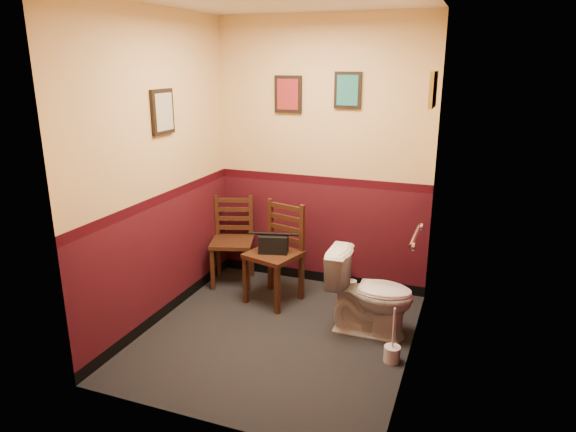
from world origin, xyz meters
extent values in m
cube|color=black|center=(0.00, 0.00, 0.00)|extent=(2.20, 2.40, 0.00)
cube|color=#400E17|center=(0.00, 1.20, 1.35)|extent=(2.20, 0.00, 2.70)
cube|color=#400E17|center=(0.00, -1.20, 1.35)|extent=(2.20, 0.00, 2.70)
cube|color=#400E17|center=(-1.10, 0.00, 1.35)|extent=(0.00, 2.40, 2.70)
cube|color=#400E17|center=(1.10, 0.00, 1.35)|extent=(0.00, 2.40, 2.70)
cylinder|color=silver|center=(1.07, 0.25, 0.95)|extent=(0.03, 0.50, 0.03)
cylinder|color=silver|center=(1.09, 0.00, 0.95)|extent=(0.02, 0.06, 0.06)
cylinder|color=silver|center=(1.09, 0.50, 0.95)|extent=(0.02, 0.06, 0.06)
cube|color=black|center=(-0.35, 1.18, 1.95)|extent=(0.28, 0.03, 0.36)
cube|color=maroon|center=(-0.35, 1.17, 1.95)|extent=(0.22, 0.01, 0.30)
cube|color=black|center=(0.25, 1.18, 2.00)|extent=(0.26, 0.03, 0.34)
cube|color=#226F6A|center=(0.25, 1.17, 2.00)|extent=(0.20, 0.01, 0.28)
cube|color=black|center=(-1.08, 0.10, 1.85)|extent=(0.03, 0.30, 0.38)
cube|color=#ABA686|center=(-1.07, 0.10, 1.85)|extent=(0.01, 0.24, 0.31)
cube|color=olive|center=(1.08, 0.60, 2.05)|extent=(0.03, 0.34, 0.28)
cube|color=#ABA686|center=(1.07, 0.60, 2.05)|extent=(0.01, 0.28, 0.22)
imported|color=white|center=(0.72, 0.33, 0.36)|extent=(0.74, 0.42, 0.73)
cylinder|color=silver|center=(0.99, -0.06, 0.06)|extent=(0.13, 0.13, 0.13)
cylinder|color=silver|center=(0.99, -0.06, 0.28)|extent=(0.02, 0.02, 0.36)
cube|color=#492616|center=(-0.85, 0.85, 0.45)|extent=(0.53, 0.53, 0.04)
cube|color=#492616|center=(-0.97, 0.62, 0.23)|extent=(0.05, 0.05, 0.45)
cube|color=#492616|center=(-1.08, 0.97, 0.23)|extent=(0.05, 0.05, 0.45)
cube|color=#492616|center=(-0.62, 0.73, 0.23)|extent=(0.05, 0.05, 0.45)
cube|color=#492616|center=(-0.73, 1.08, 0.23)|extent=(0.05, 0.05, 0.45)
cube|color=#492616|center=(-1.08, 0.97, 0.68)|extent=(0.05, 0.05, 0.45)
cube|color=#492616|center=(-0.74, 1.08, 0.68)|extent=(0.05, 0.05, 0.45)
cube|color=#492616|center=(-0.91, 1.03, 0.55)|extent=(0.33, 0.13, 0.05)
cube|color=#492616|center=(-0.91, 1.03, 0.66)|extent=(0.33, 0.13, 0.05)
cube|color=#492616|center=(-0.91, 1.03, 0.76)|extent=(0.33, 0.13, 0.05)
cube|color=#492616|center=(-0.91, 1.03, 0.86)|extent=(0.33, 0.13, 0.05)
cube|color=#492616|center=(-0.28, 0.60, 0.48)|extent=(0.56, 0.56, 0.04)
cube|color=#492616|center=(-0.52, 0.47, 0.24)|extent=(0.05, 0.05, 0.48)
cube|color=#492616|center=(-0.41, 0.84, 0.24)|extent=(0.05, 0.05, 0.48)
cube|color=#492616|center=(-0.15, 0.36, 0.24)|extent=(0.05, 0.05, 0.48)
cube|color=#492616|center=(-0.04, 0.74, 0.24)|extent=(0.05, 0.05, 0.48)
cube|color=#492616|center=(-0.41, 0.85, 0.72)|extent=(0.05, 0.05, 0.48)
cube|color=#492616|center=(-0.04, 0.74, 0.72)|extent=(0.05, 0.05, 0.48)
cube|color=#492616|center=(-0.23, 0.79, 0.59)|extent=(0.36, 0.13, 0.05)
cube|color=#492616|center=(-0.23, 0.79, 0.70)|extent=(0.36, 0.13, 0.05)
cube|color=#492616|center=(-0.23, 0.79, 0.80)|extent=(0.36, 0.13, 0.05)
cube|color=#492616|center=(-0.23, 0.79, 0.91)|extent=(0.36, 0.13, 0.05)
cube|color=black|center=(-0.28, 0.60, 0.59)|extent=(0.30, 0.20, 0.17)
cylinder|color=black|center=(-0.28, 0.60, 0.69)|extent=(0.24, 0.08, 0.02)
cylinder|color=silver|center=(0.24, 1.09, 0.06)|extent=(0.12, 0.12, 0.11)
cylinder|color=silver|center=(0.37, 1.09, 0.06)|extent=(0.12, 0.12, 0.11)
cylinder|color=silver|center=(0.31, 1.07, 0.17)|extent=(0.12, 0.12, 0.11)
cylinder|color=silver|center=(0.31, 1.05, 0.28)|extent=(0.12, 0.12, 0.11)
camera|label=1|loc=(1.47, -3.65, 2.26)|focal=32.00mm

